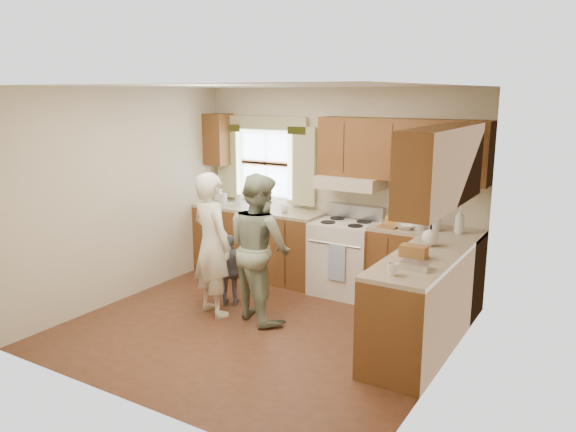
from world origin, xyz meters
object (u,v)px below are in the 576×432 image
Objects in this scene: woman_right at (259,247)px; child at (230,270)px; stove at (346,257)px; woman_left at (212,244)px.

child is at bearing 7.70° from woman_right.
woman_left reaches higher than stove.
stove is 0.66× the size of woman_right.
woman_left is at bearing 62.59° from child.
woman_right is (-0.46, -1.20, 0.34)m from stove.
stove is 1.33m from woman_right.
woman_left is at bearing 40.77° from woman_right.
stove is 1.27× the size of child.
child is (-0.51, 0.14, -0.38)m from woman_right.
stove is 1.44m from child.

